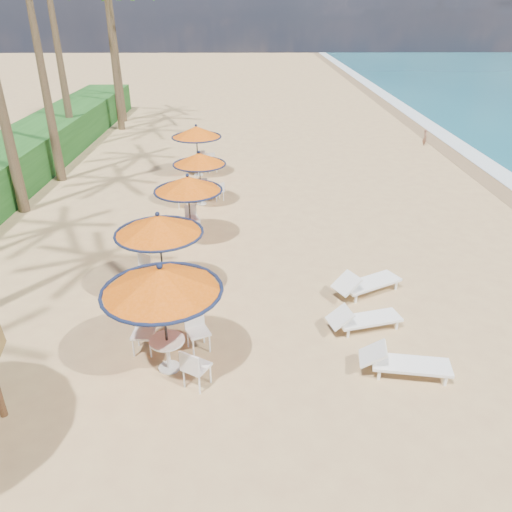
{
  "coord_description": "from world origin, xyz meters",
  "views": [
    {
      "loc": [
        -2.75,
        -8.99,
        7.33
      ],
      "look_at": [
        -2.6,
        3.09,
        1.2
      ],
      "focal_mm": 35.0,
      "sensor_mm": 36.0,
      "label": 1
    }
  ],
  "objects_px": {
    "station_4": "(198,138)",
    "lounger_near": "(402,362)",
    "station_0": "(164,293)",
    "station_1": "(159,233)",
    "station_2": "(187,190)",
    "lounger_far": "(365,283)",
    "station_3": "(200,165)",
    "lounger_mid": "(362,319)"
  },
  "relations": [
    {
      "from": "station_1",
      "to": "lounger_mid",
      "type": "xyz_separation_m",
      "value": [
        5.21,
        -1.77,
        -1.58
      ]
    },
    {
      "from": "station_1",
      "to": "station_2",
      "type": "distance_m",
      "value": 3.63
    },
    {
      "from": "station_0",
      "to": "station_1",
      "type": "bearing_deg",
      "value": 101.28
    },
    {
      "from": "station_4",
      "to": "lounger_mid",
      "type": "xyz_separation_m",
      "value": [
        5.19,
        -12.78,
        -1.45
      ]
    },
    {
      "from": "lounger_far",
      "to": "station_4",
      "type": "bearing_deg",
      "value": 88.5
    },
    {
      "from": "station_0",
      "to": "station_3",
      "type": "height_order",
      "value": "station_0"
    },
    {
      "from": "lounger_near",
      "to": "lounger_far",
      "type": "relative_size",
      "value": 0.96
    },
    {
      "from": "station_1",
      "to": "lounger_far",
      "type": "xyz_separation_m",
      "value": [
        5.64,
        -0.04,
        -1.55
      ]
    },
    {
      "from": "lounger_far",
      "to": "lounger_mid",
      "type": "bearing_deg",
      "value": -132.46
    },
    {
      "from": "station_0",
      "to": "lounger_mid",
      "type": "bearing_deg",
      "value": 17.11
    },
    {
      "from": "station_3",
      "to": "station_4",
      "type": "bearing_deg",
      "value": 96.2
    },
    {
      "from": "station_4",
      "to": "station_2",
      "type": "bearing_deg",
      "value": -87.44
    },
    {
      "from": "station_1",
      "to": "station_2",
      "type": "height_order",
      "value": "station_1"
    },
    {
      "from": "station_1",
      "to": "lounger_far",
      "type": "distance_m",
      "value": 5.85
    },
    {
      "from": "station_2",
      "to": "lounger_far",
      "type": "relative_size",
      "value": 1.12
    },
    {
      "from": "station_4",
      "to": "lounger_far",
      "type": "relative_size",
      "value": 1.13
    },
    {
      "from": "station_4",
      "to": "lounger_mid",
      "type": "bearing_deg",
      "value": -67.88
    },
    {
      "from": "lounger_near",
      "to": "station_3",
      "type": "bearing_deg",
      "value": 125.23
    },
    {
      "from": "station_4",
      "to": "lounger_far",
      "type": "height_order",
      "value": "station_4"
    },
    {
      "from": "station_4",
      "to": "lounger_near",
      "type": "height_order",
      "value": "station_4"
    },
    {
      "from": "station_0",
      "to": "station_1",
      "type": "distance_m",
      "value": 3.24
    },
    {
      "from": "lounger_near",
      "to": "station_4",
      "type": "bearing_deg",
      "value": 120.21
    },
    {
      "from": "station_1",
      "to": "lounger_near",
      "type": "bearing_deg",
      "value": -31.21
    },
    {
      "from": "station_3",
      "to": "lounger_near",
      "type": "bearing_deg",
      "value": -63.42
    },
    {
      "from": "lounger_mid",
      "to": "lounger_far",
      "type": "bearing_deg",
      "value": 61.33
    },
    {
      "from": "station_2",
      "to": "station_3",
      "type": "xyz_separation_m",
      "value": [
        0.09,
        3.5,
        -0.2
      ]
    },
    {
      "from": "station_1",
      "to": "station_2",
      "type": "xyz_separation_m",
      "value": [
        0.34,
        3.61,
        -0.08
      ]
    },
    {
      "from": "station_4",
      "to": "lounger_near",
      "type": "bearing_deg",
      "value": -68.45
    },
    {
      "from": "station_0",
      "to": "station_2",
      "type": "relative_size",
      "value": 1.12
    },
    {
      "from": "station_2",
      "to": "station_1",
      "type": "bearing_deg",
      "value": -95.44
    },
    {
      "from": "station_4",
      "to": "lounger_near",
      "type": "relative_size",
      "value": 1.18
    },
    {
      "from": "lounger_far",
      "to": "lounger_near",
      "type": "bearing_deg",
      "value": -116.8
    },
    {
      "from": "station_2",
      "to": "station_3",
      "type": "distance_m",
      "value": 3.51
    },
    {
      "from": "station_1",
      "to": "station_3",
      "type": "bearing_deg",
      "value": 86.49
    },
    {
      "from": "station_3",
      "to": "station_4",
      "type": "relative_size",
      "value": 0.91
    },
    {
      "from": "station_4",
      "to": "station_3",
      "type": "bearing_deg",
      "value": -83.8
    },
    {
      "from": "station_3",
      "to": "lounger_far",
      "type": "xyz_separation_m",
      "value": [
        5.2,
        -7.16,
        -1.27
      ]
    },
    {
      "from": "station_4",
      "to": "lounger_far",
      "type": "bearing_deg",
      "value": -63.04
    },
    {
      "from": "station_0",
      "to": "lounger_near",
      "type": "height_order",
      "value": "station_0"
    },
    {
      "from": "station_0",
      "to": "lounger_near",
      "type": "relative_size",
      "value": 1.31
    },
    {
      "from": "lounger_near",
      "to": "lounger_mid",
      "type": "bearing_deg",
      "value": 115.85
    },
    {
      "from": "lounger_far",
      "to": "station_2",
      "type": "bearing_deg",
      "value": 116.89
    }
  ]
}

